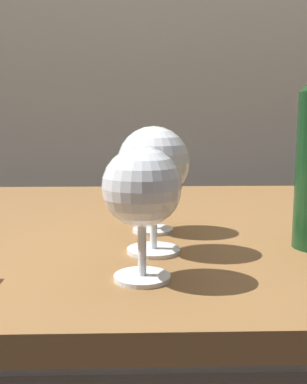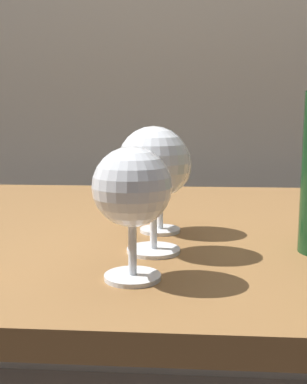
{
  "view_description": "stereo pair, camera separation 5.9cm",
  "coord_description": "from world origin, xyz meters",
  "views": [
    {
      "loc": [
        -0.09,
        -0.74,
        0.91
      ],
      "look_at": [
        -0.07,
        -0.16,
        0.81
      ],
      "focal_mm": 44.57,
      "sensor_mm": 36.0,
      "label": 1
    },
    {
      "loc": [
        -0.03,
        -0.74,
        0.91
      ],
      "look_at": [
        -0.07,
        -0.16,
        0.81
      ],
      "focal_mm": 44.57,
      "sensor_mm": 36.0,
      "label": 2
    }
  ],
  "objects": [
    {
      "name": "wine_glass_merlot",
      "position": [
        -0.09,
        -0.26,
        0.83
      ],
      "size": [
        0.08,
        0.08,
        0.14
      ],
      "color": "white",
      "rests_on": "dining_table"
    },
    {
      "name": "dining_table",
      "position": [
        0.0,
        0.0,
        0.65
      ],
      "size": [
        1.59,
        0.78,
        0.73
      ],
      "color": "brown",
      "rests_on": "ground_plane"
    },
    {
      "name": "wine_glass_rose",
      "position": [
        -0.07,
        -0.06,
        0.83
      ],
      "size": [
        0.09,
        0.09,
        0.15
      ],
      "color": "white",
      "rests_on": "dining_table"
    },
    {
      "name": "wine_glass_cabernet",
      "position": [
        -0.07,
        -0.16,
        0.84
      ],
      "size": [
        0.09,
        0.09,
        0.16
      ],
      "color": "white",
      "rests_on": "dining_table"
    }
  ]
}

